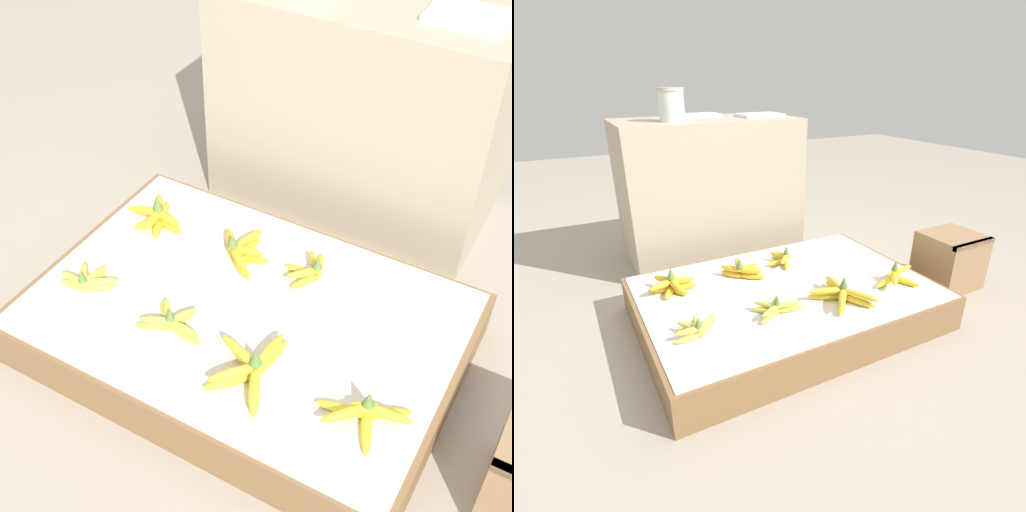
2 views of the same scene
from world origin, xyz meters
TOP-DOWN VIEW (x-y plane):
  - ground_plane at (0.00, 0.00)m, footprint 10.00×10.00m
  - display_platform at (0.00, 0.00)m, footprint 1.29×0.88m
  - back_vendor_table at (-0.02, 0.87)m, footprint 1.01×0.52m
  - wooden_crate at (0.93, -0.11)m, footprint 0.28×0.27m
  - banana_bunch_front_left at (-0.47, -0.16)m, footprint 0.19×0.13m
  - banana_bunch_front_midleft at (-0.15, -0.17)m, footprint 0.21×0.15m
  - banana_bunch_front_midright at (0.14, -0.21)m, footprint 0.22×0.29m
  - banana_bunch_front_right at (0.47, -0.19)m, footprint 0.25×0.20m
  - banana_bunch_middle_left at (-0.46, 0.20)m, footprint 0.21×0.19m
  - banana_bunch_middle_midleft at (-0.13, 0.19)m, footprint 0.20×0.21m
  - banana_bunch_middle_midright at (0.11, 0.22)m, footprint 0.14×0.20m
  - glass_jar at (-0.23, 0.79)m, footprint 0.14×0.14m
  - foam_tray_white at (0.29, 0.84)m, footprint 0.25×0.19m
  - foam_tray_dark at (-0.02, 0.99)m, footprint 0.22×0.15m

SIDE VIEW (x-z plane):
  - ground_plane at x=0.00m, z-range 0.00..0.00m
  - display_platform at x=0.00m, z-range 0.00..0.16m
  - wooden_crate at x=0.93m, z-range 0.00..0.29m
  - banana_bunch_front_left at x=-0.47m, z-range 0.15..0.23m
  - banana_bunch_front_midleft at x=-0.15m, z-range 0.15..0.23m
  - banana_bunch_middle_midright at x=0.11m, z-range 0.15..0.24m
  - banana_bunch_front_right at x=0.47m, z-range 0.14..0.24m
  - banana_bunch_middle_midleft at x=-0.13m, z-range 0.14..0.25m
  - banana_bunch_front_midright at x=0.14m, z-range 0.14..0.25m
  - banana_bunch_middle_left at x=-0.46m, z-range 0.14..0.25m
  - back_vendor_table at x=-0.02m, z-range 0.00..0.82m
  - foam_tray_white at x=0.29m, z-range 0.82..0.84m
  - foam_tray_dark at x=-0.02m, z-range 0.82..0.84m
  - glass_jar at x=-0.23m, z-range 0.82..0.98m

